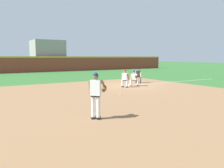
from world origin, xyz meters
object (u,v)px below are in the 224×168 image
object	(u,v)px
first_base_bag	(129,85)
baseball	(120,94)
umpire	(138,75)
first_baseman	(134,77)
baserunner	(125,78)
pitcher	(96,93)

from	to	relation	value
first_base_bag	baseball	xyz separation A→B (m)	(-3.05, -3.17, -0.01)
umpire	first_baseman	bearing A→B (deg)	-136.89
first_base_bag	baserunner	world-z (taller)	baserunner
baseball	first_baseman	size ratio (longest dim) A/B	0.06
first_baseman	baserunner	size ratio (longest dim) A/B	0.92
baseball	first_baseman	bearing A→B (deg)	40.62
baseball	umpire	xyz separation A→B (m)	(5.00, 4.42, 0.76)
baseball	umpire	bearing A→B (deg)	41.47
first_base_bag	umpire	size ratio (longest dim) A/B	0.26
first_base_bag	umpire	world-z (taller)	umpire
first_baseman	baserunner	bearing A→B (deg)	-166.82
umpire	pitcher	bearing A→B (deg)	-135.91
baseball	baserunner	world-z (taller)	baserunner
first_baseman	baserunner	distance (m)	1.22
first_base_bag	pitcher	world-z (taller)	pitcher
baseball	first_base_bag	bearing A→B (deg)	46.06
first_baseman	umpire	distance (m)	2.26
baseball	pitcher	size ratio (longest dim) A/B	0.04
first_base_bag	umpire	bearing A→B (deg)	32.72
baseball	umpire	distance (m)	6.71
first_base_bag	baseball	size ratio (longest dim) A/B	5.14
first_base_bag	baserunner	xyz separation A→B (m)	(-0.89, -0.57, 0.75)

